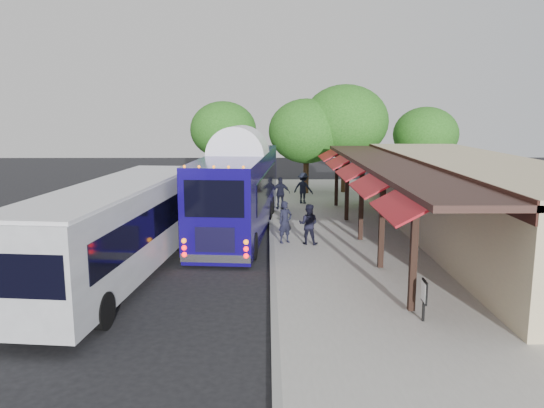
% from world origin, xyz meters
% --- Properties ---
extents(ground, '(90.00, 90.00, 0.00)m').
position_xyz_m(ground, '(0.00, 0.00, 0.00)').
color(ground, black).
rests_on(ground, ground).
extents(sidewalk, '(10.00, 40.00, 0.15)m').
position_xyz_m(sidewalk, '(5.00, 4.00, 0.07)').
color(sidewalk, '#9E9B93').
rests_on(sidewalk, ground).
extents(curb, '(0.20, 40.00, 0.16)m').
position_xyz_m(curb, '(0.05, 4.00, 0.07)').
color(curb, gray).
rests_on(curb, ground).
extents(station_shelter, '(8.15, 20.00, 3.60)m').
position_xyz_m(station_shelter, '(8.38, 4.00, 1.85)').
color(station_shelter, '#C7B48A').
rests_on(station_shelter, ground).
extents(coach_bus, '(3.63, 12.33, 3.89)m').
position_xyz_m(coach_bus, '(-1.45, 6.44, 2.09)').
color(coach_bus, '#120860').
rests_on(coach_bus, ground).
extents(city_bus, '(3.84, 12.12, 3.20)m').
position_xyz_m(city_bus, '(-5.13, -0.40, 1.77)').
color(city_bus, '#909398').
rests_on(city_bus, ground).
extents(ped_a, '(0.77, 0.71, 1.76)m').
position_xyz_m(ped_a, '(0.60, 3.76, 1.03)').
color(ped_a, black).
rests_on(ped_a, sidewalk).
extents(ped_b, '(0.95, 0.83, 1.67)m').
position_xyz_m(ped_b, '(1.55, 3.54, 0.99)').
color(ped_b, black).
rests_on(ped_b, sidewalk).
extents(ped_c, '(1.10, 0.59, 1.79)m').
position_xyz_m(ped_c, '(0.60, 11.33, 1.05)').
color(ped_c, black).
rests_on(ped_c, sidewalk).
extents(ped_d, '(1.36, 1.12, 1.83)m').
position_xyz_m(ped_d, '(1.98, 13.16, 1.06)').
color(ped_d, black).
rests_on(ped_d, sidewalk).
extents(sign_board, '(0.07, 0.51, 1.11)m').
position_xyz_m(sign_board, '(3.94, -4.57, 0.90)').
color(sign_board, black).
rests_on(sign_board, sidewalk).
extents(tree_left, '(4.95, 4.95, 6.34)m').
position_xyz_m(tree_left, '(2.42, 17.16, 4.22)').
color(tree_left, '#382314').
rests_on(tree_left, ground).
extents(tree_mid, '(5.67, 5.67, 7.26)m').
position_xyz_m(tree_mid, '(5.00, 17.57, 4.84)').
color(tree_mid, '#382314').
rests_on(tree_mid, ground).
extents(tree_right, '(4.55, 4.55, 5.83)m').
position_xyz_m(tree_right, '(11.05, 19.87, 3.88)').
color(tree_right, '#382314').
rests_on(tree_right, ground).
extents(tree_far, '(4.87, 4.87, 6.23)m').
position_xyz_m(tree_far, '(-3.39, 21.70, 4.15)').
color(tree_far, '#382314').
rests_on(tree_far, ground).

